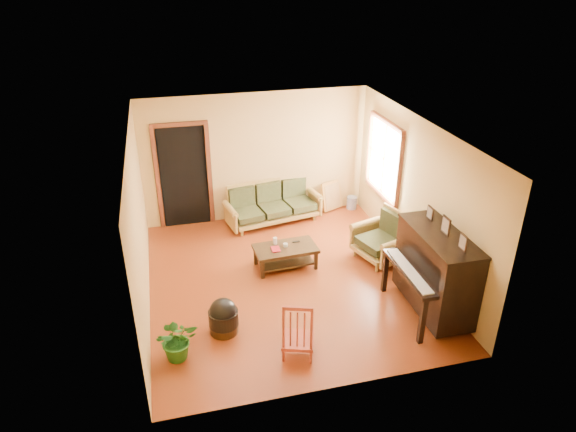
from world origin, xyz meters
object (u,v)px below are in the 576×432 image
object	(u,v)px
coffee_table	(285,257)
armchair	(381,237)
sofa	(273,204)
piano	(435,273)
ceramic_crock	(352,203)
red_chair	(298,327)
potted_plant	(177,339)
footstool	(224,320)

from	to	relation	value
coffee_table	armchair	xyz separation A→B (m)	(1.69, -0.16, 0.25)
sofa	coffee_table	bearing A→B (deg)	-106.32
piano	ceramic_crock	world-z (taller)	piano
piano	red_chair	xyz separation A→B (m)	(-2.23, -0.43, -0.21)
piano	sofa	bearing A→B (deg)	116.61
armchair	ceramic_crock	distance (m)	2.13
sofa	ceramic_crock	bearing A→B (deg)	-3.86
armchair	red_chair	world-z (taller)	red_chair
piano	potted_plant	bearing A→B (deg)	-177.47
sofa	red_chair	size ratio (longest dim) A/B	2.10
coffee_table	red_chair	world-z (taller)	red_chair
ceramic_crock	red_chair	bearing A→B (deg)	-119.37
red_chair	footstool	bearing A→B (deg)	161.36
footstool	sofa	bearing A→B (deg)	65.55
piano	armchair	bearing A→B (deg)	96.74
sofa	piano	bearing A→B (deg)	-74.69
coffee_table	ceramic_crock	size ratio (longest dim) A/B	3.99
footstool	potted_plant	size ratio (longest dim) A/B	0.70
sofa	coffee_table	xyz separation A→B (m)	(-0.17, -1.72, -0.21)
red_chair	ceramic_crock	bearing A→B (deg)	79.48
red_chair	potted_plant	xyz separation A→B (m)	(-1.58, 0.32, -0.15)
coffee_table	ceramic_crock	world-z (taller)	coffee_table
ceramic_crock	footstool	bearing A→B (deg)	-133.44
sofa	red_chair	world-z (taller)	red_chair
ceramic_crock	potted_plant	size ratio (longest dim) A/B	0.44
coffee_table	armchair	bearing A→B (deg)	-5.45
armchair	sofa	bearing A→B (deg)	111.90
piano	footstool	xyz separation A→B (m)	(-3.14, 0.27, -0.46)
sofa	footstool	xyz separation A→B (m)	(-1.46, -3.21, -0.20)
armchair	potted_plant	bearing A→B (deg)	-171.79
sofa	potted_plant	xyz separation A→B (m)	(-2.12, -3.60, -0.10)
red_chair	potted_plant	size ratio (longest dim) A/B	1.48
piano	ceramic_crock	xyz separation A→B (m)	(0.09, 3.69, -0.53)
piano	red_chair	size ratio (longest dim) A/B	1.67
coffee_table	armchair	world-z (taller)	armchair
sofa	ceramic_crock	distance (m)	1.81
sofa	ceramic_crock	xyz separation A→B (m)	(1.78, 0.21, -0.27)
piano	ceramic_crock	distance (m)	3.73
red_chair	ceramic_crock	size ratio (longest dim) A/B	3.37
red_chair	ceramic_crock	distance (m)	4.74
sofa	red_chair	bearing A→B (deg)	-108.42
potted_plant	red_chair	bearing A→B (deg)	-11.27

